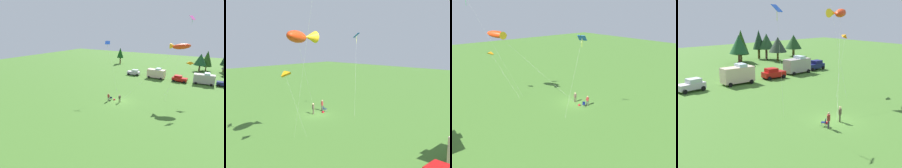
{
  "view_description": "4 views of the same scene",
  "coord_description": "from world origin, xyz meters",
  "views": [
    {
      "loc": [
        16.46,
        -30.82,
        14.87
      ],
      "look_at": [
        -3.21,
        1.99,
        2.89
      ],
      "focal_mm": 28.0,
      "sensor_mm": 36.0,
      "label": 1
    },
    {
      "loc": [
        25.79,
        29.27,
        10.93
      ],
      "look_at": [
        -1.88,
        2.84,
        4.84
      ],
      "focal_mm": 42.0,
      "sensor_mm": 36.0,
      "label": 2
    },
    {
      "loc": [
        -25.85,
        23.28,
        15.78
      ],
      "look_at": [
        -1.18,
        3.16,
        4.52
      ],
      "focal_mm": 35.0,
      "sensor_mm": 36.0,
      "label": 3
    },
    {
      "loc": [
        -24.45,
        -21.75,
        11.72
      ],
      "look_at": [
        -1.94,
        5.48,
        3.46
      ],
      "focal_mm": 50.0,
      "sensor_mm": 36.0,
      "label": 4
    }
  ],
  "objects": [
    {
      "name": "kite_large_fish",
      "position": [
        9.47,
        8.55,
        11.48
      ],
      "size": [
        11.95,
        10.35,
        12.21
      ],
      "color": "red",
      "rests_on": "ground"
    },
    {
      "name": "kite_diamond_rainbow",
      "position": [
        10.68,
        12.37,
        16.79
      ],
      "size": [
        3.16,
        7.86,
        17.75
      ],
      "color": "#DA40A3",
      "rests_on": "ground"
    },
    {
      "name": "folding_chair",
      "position": [
        -2.11,
        -0.36,
        0.49
      ],
      "size": [
        0.67,
        0.67,
        0.82
      ],
      "rotation": [
        0.0,
        0.0,
        2.17
      ],
      "color": "#0C1745",
      "rests_on": "ground"
    },
    {
      "name": "kite_diamond_blue",
      "position": [
        -5.23,
        3.51,
        11.71
      ],
      "size": [
        2.55,
        1.96,
        12.39
      ],
      "color": "blue",
      "rests_on": "ground"
    },
    {
      "name": "kite_delta_orange",
      "position": [
        11.9,
        9.14,
        8.12
      ],
      "size": [
        5.49,
        3.39,
        8.52
      ],
      "color": "orange",
      "rests_on": "ground"
    },
    {
      "name": "person_kite_flyer",
      "position": [
        0.15,
        -0.47,
        1.02
      ],
      "size": [
        0.5,
        0.47,
        1.74
      ],
      "rotation": [
        0.0,
        0.0,
        2.15
      ],
      "color": "#443C2D",
      "rests_on": "ground"
    },
    {
      "name": "van_motorhome_grey",
      "position": [
        14.41,
        23.07,
        1.64
      ],
      "size": [
        5.52,
        2.86,
        3.34
      ],
      "rotation": [
        0.0,
        0.0,
        0.06
      ],
      "color": "#A09592",
      "rests_on": "ground"
    },
    {
      "name": "treeline_distant",
      "position": [
        15.49,
        40.97,
        4.34
      ],
      "size": [
        54.14,
        9.83,
        7.49
      ],
      "color": "brown",
      "rests_on": "ground"
    },
    {
      "name": "car_red_sedan",
      "position": [
        7.96,
        22.17,
        0.95
      ],
      "size": [
        4.29,
        2.4,
        1.89
      ],
      "rotation": [
        0.0,
        0.0,
        3.09
      ],
      "color": "red",
      "rests_on": "ground"
    },
    {
      "name": "van_camper_beige",
      "position": [
        0.89,
        22.39,
        1.64
      ],
      "size": [
        5.46,
        2.72,
        3.34
      ],
      "rotation": [
        0.0,
        0.0,
        -0.03
      ],
      "color": "beige",
      "rests_on": "ground"
    },
    {
      "name": "car_silver_compact",
      "position": [
        -6.91,
        22.65,
        0.95
      ],
      "size": [
        4.39,
        2.63,
        1.89
      ],
      "rotation": [
        0.0,
        0.0,
        0.12
      ],
      "color": "#BFB6BC",
      "rests_on": "ground"
    },
    {
      "name": "backpack_on_grass",
      "position": [
        -1.44,
        0.01,
        0.11
      ],
      "size": [
        0.33,
        0.23,
        0.22
      ],
      "primitive_type": "cube",
      "rotation": [
        0.0,
        0.0,
        6.24
      ],
      "color": "red",
      "rests_on": "ground"
    },
    {
      "name": "ground_plane",
      "position": [
        0.0,
        0.0,
        0.0
      ],
      "size": [
        160.0,
        160.0,
        0.0
      ],
      "primitive_type": "plane",
      "color": "#416E29"
    },
    {
      "name": "person_spectator",
      "position": [
        -2.26,
        -1.07,
        1.02
      ],
      "size": [
        0.56,
        0.46,
        1.74
      ],
      "rotation": [
        0.0,
        0.0,
        2.06
      ],
      "color": "#3F3A44",
      "rests_on": "ground"
    }
  ]
}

